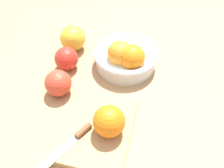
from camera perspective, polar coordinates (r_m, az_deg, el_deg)
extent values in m
plane|color=tan|center=(0.71, -8.97, -4.08)|extent=(2.40, 2.40, 0.00)
cylinder|color=silver|center=(0.78, 3.02, 5.53)|extent=(0.18, 0.18, 0.05)
torus|color=silver|center=(0.77, 3.09, 6.80)|extent=(0.19, 0.19, 0.02)
sphere|color=orange|center=(0.73, 4.46, 5.90)|extent=(0.07, 0.07, 0.07)
sphere|color=orange|center=(0.74, 1.82, 6.81)|extent=(0.07, 0.07, 0.07)
cube|color=tan|center=(0.64, -3.09, -10.03)|extent=(0.24, 0.20, 0.02)
sphere|color=orange|center=(0.59, -0.67, -8.24)|extent=(0.08, 0.08, 0.08)
cube|color=silver|center=(0.60, -11.86, -14.90)|extent=(0.10, 0.08, 0.00)
cylinder|color=brown|center=(0.62, -6.36, -10.18)|extent=(0.04, 0.04, 0.01)
sphere|color=red|center=(0.78, -10.04, 5.55)|extent=(0.07, 0.07, 0.07)
sphere|color=gold|center=(0.84, -8.66, 9.95)|extent=(0.08, 0.08, 0.08)
sphere|color=#D6422D|center=(0.71, -11.81, 0.19)|extent=(0.07, 0.07, 0.07)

